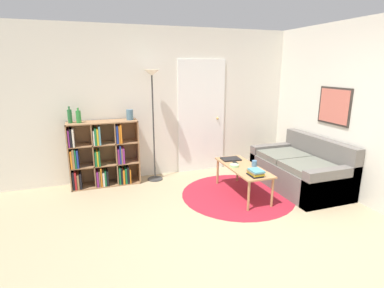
{
  "coord_description": "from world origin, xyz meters",
  "views": [
    {
      "loc": [
        -1.5,
        -2.51,
        1.94
      ],
      "look_at": [
        -0.14,
        1.46,
        0.85
      ],
      "focal_mm": 28.0,
      "sensor_mm": 36.0,
      "label": 1
    }
  ],
  "objects_px": {
    "floor_lamp": "(152,92)",
    "coffee_table": "(243,169)",
    "bottle_middle": "(79,117)",
    "laptop": "(231,159)",
    "cup": "(254,163)",
    "vase_on_shelf": "(130,115)",
    "bowl": "(234,166)",
    "bookshelf": "(102,156)",
    "couch": "(302,171)",
    "bottle_left": "(70,116)"
  },
  "relations": [
    {
      "from": "bottle_left",
      "to": "coffee_table",
      "type": "bearing_deg",
      "value": -24.75
    },
    {
      "from": "coffee_table",
      "to": "bowl",
      "type": "bearing_deg",
      "value": 165.72
    },
    {
      "from": "cup",
      "to": "bottle_left",
      "type": "xyz_separation_m",
      "value": [
        -2.62,
        1.18,
        0.69
      ]
    },
    {
      "from": "couch",
      "to": "bowl",
      "type": "height_order",
      "value": "couch"
    },
    {
      "from": "floor_lamp",
      "to": "bottle_middle",
      "type": "bearing_deg",
      "value": 178.36
    },
    {
      "from": "bookshelf",
      "to": "bottle_left",
      "type": "bearing_deg",
      "value": 179.05
    },
    {
      "from": "cup",
      "to": "bottle_left",
      "type": "bearing_deg",
      "value": 155.75
    },
    {
      "from": "couch",
      "to": "bottle_left",
      "type": "height_order",
      "value": "bottle_left"
    },
    {
      "from": "coffee_table",
      "to": "laptop",
      "type": "xyz_separation_m",
      "value": [
        -0.02,
        0.38,
        0.06
      ]
    },
    {
      "from": "coffee_table",
      "to": "couch",
      "type": "bearing_deg",
      "value": -2.25
    },
    {
      "from": "bookshelf",
      "to": "floor_lamp",
      "type": "height_order",
      "value": "floor_lamp"
    },
    {
      "from": "laptop",
      "to": "bowl",
      "type": "distance_m",
      "value": 0.36
    },
    {
      "from": "couch",
      "to": "bowl",
      "type": "relative_size",
      "value": 11.17
    },
    {
      "from": "bowl",
      "to": "bottle_left",
      "type": "xyz_separation_m",
      "value": [
        -2.32,
        1.1,
        0.72
      ]
    },
    {
      "from": "bowl",
      "to": "bottle_middle",
      "type": "xyz_separation_m",
      "value": [
        -2.19,
        1.07,
        0.71
      ]
    },
    {
      "from": "coffee_table",
      "to": "laptop",
      "type": "relative_size",
      "value": 3.64
    },
    {
      "from": "bottle_left",
      "to": "bottle_middle",
      "type": "bearing_deg",
      "value": -11.84
    },
    {
      "from": "coffee_table",
      "to": "laptop",
      "type": "distance_m",
      "value": 0.38
    },
    {
      "from": "bowl",
      "to": "floor_lamp",
      "type": "bearing_deg",
      "value": 134.5
    },
    {
      "from": "floor_lamp",
      "to": "coffee_table",
      "type": "distance_m",
      "value": 1.93
    },
    {
      "from": "couch",
      "to": "bottle_left",
      "type": "relative_size",
      "value": 6.02
    },
    {
      "from": "bowl",
      "to": "cup",
      "type": "height_order",
      "value": "cup"
    },
    {
      "from": "cup",
      "to": "bottle_left",
      "type": "distance_m",
      "value": 2.95
    },
    {
      "from": "cup",
      "to": "vase_on_shelf",
      "type": "height_order",
      "value": "vase_on_shelf"
    },
    {
      "from": "bookshelf",
      "to": "cup",
      "type": "xyz_separation_m",
      "value": [
        2.18,
        -1.17,
        0.01
      ]
    },
    {
      "from": "couch",
      "to": "bottle_middle",
      "type": "distance_m",
      "value": 3.69
    },
    {
      "from": "bowl",
      "to": "cup",
      "type": "bearing_deg",
      "value": -15.39
    },
    {
      "from": "cup",
      "to": "bottle_left",
      "type": "height_order",
      "value": "bottle_left"
    },
    {
      "from": "laptop",
      "to": "cup",
      "type": "relative_size",
      "value": 3.47
    },
    {
      "from": "bookshelf",
      "to": "cup",
      "type": "bearing_deg",
      "value": -28.22
    },
    {
      "from": "coffee_table",
      "to": "bottle_left",
      "type": "bearing_deg",
      "value": 155.25
    },
    {
      "from": "floor_lamp",
      "to": "cup",
      "type": "xyz_separation_m",
      "value": [
        1.31,
        -1.12,
        -1.03
      ]
    },
    {
      "from": "bottle_left",
      "to": "bowl",
      "type": "bearing_deg",
      "value": -25.3
    },
    {
      "from": "bookshelf",
      "to": "bottle_left",
      "type": "distance_m",
      "value": 0.82
    },
    {
      "from": "couch",
      "to": "vase_on_shelf",
      "type": "relative_size",
      "value": 9.27
    },
    {
      "from": "laptop",
      "to": "bowl",
      "type": "xyz_separation_m",
      "value": [
        -0.11,
        -0.34,
        0.01
      ]
    },
    {
      "from": "bottle_middle",
      "to": "vase_on_shelf",
      "type": "xyz_separation_m",
      "value": [
        0.79,
        0.02,
        -0.01
      ]
    },
    {
      "from": "coffee_table",
      "to": "bottle_left",
      "type": "relative_size",
      "value": 4.33
    },
    {
      "from": "cup",
      "to": "coffee_table",
      "type": "bearing_deg",
      "value": 163.71
    },
    {
      "from": "laptop",
      "to": "couch",
      "type": "bearing_deg",
      "value": -21.03
    },
    {
      "from": "laptop",
      "to": "bottle_left",
      "type": "relative_size",
      "value": 1.19
    },
    {
      "from": "couch",
      "to": "coffee_table",
      "type": "relative_size",
      "value": 1.39
    },
    {
      "from": "bottle_middle",
      "to": "floor_lamp",
      "type": "bearing_deg",
      "value": -1.64
    },
    {
      "from": "floor_lamp",
      "to": "bottle_middle",
      "type": "distance_m",
      "value": 1.22
    },
    {
      "from": "coffee_table",
      "to": "laptop",
      "type": "height_order",
      "value": "laptop"
    },
    {
      "from": "laptop",
      "to": "bowl",
      "type": "bearing_deg",
      "value": -107.62
    },
    {
      "from": "floor_lamp",
      "to": "vase_on_shelf",
      "type": "height_order",
      "value": "floor_lamp"
    },
    {
      "from": "bowl",
      "to": "vase_on_shelf",
      "type": "distance_m",
      "value": 1.9
    },
    {
      "from": "bottle_left",
      "to": "vase_on_shelf",
      "type": "bearing_deg",
      "value": -0.73
    },
    {
      "from": "laptop",
      "to": "bowl",
      "type": "height_order",
      "value": "bowl"
    }
  ]
}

